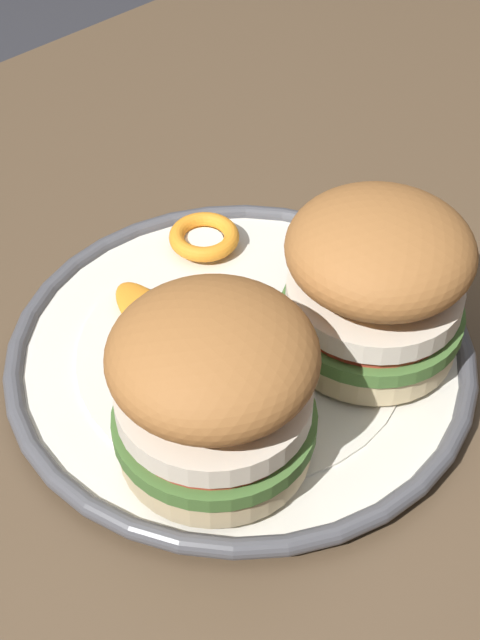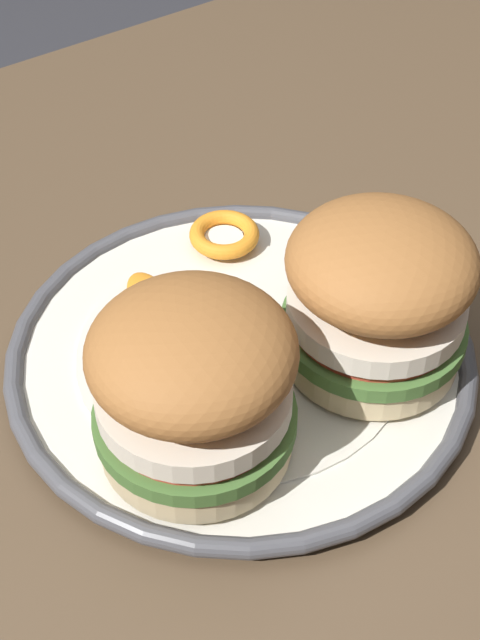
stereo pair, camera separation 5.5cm
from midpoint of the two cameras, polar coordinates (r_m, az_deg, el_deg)
The scene contains 6 objects.
dining_table at distance 0.67m, azimuth -3.66°, elevation -7.55°, with size 1.35×0.82×0.72m.
dinner_plate at distance 0.57m, azimuth -2.72°, elevation -2.31°, with size 0.29×0.29×0.02m.
sandwich_half_left at distance 0.54m, azimuth 5.58°, elevation 2.34°, with size 0.11×0.11×0.10m.
sandwich_half_right at distance 0.48m, azimuth -4.92°, elevation -4.29°, with size 0.13×0.13×0.10m.
orange_peel_curled at distance 0.64m, azimuth -4.69°, elevation 5.04°, with size 0.07×0.07×0.01m.
orange_peel_strip_long at distance 0.59m, azimuth -8.27°, elevation 0.11°, with size 0.04×0.08×0.01m.
Camera 1 is at (-0.27, -0.31, 1.14)m, focal length 51.65 mm.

